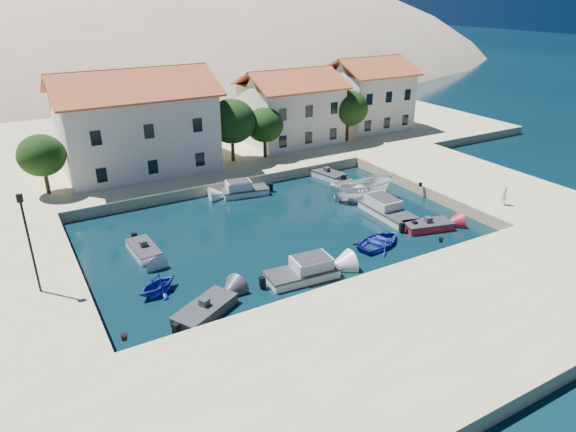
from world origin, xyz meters
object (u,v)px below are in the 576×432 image
object	(u,v)px
building_mid	(291,106)
pedestrian	(504,195)
boat_east	(360,199)
cabin_cruiser_south	(302,272)
lamppost	(28,235)
rowboat_south	(379,245)
cabin_cruiser_east	(388,211)
building_right	(368,92)
building_left	(136,119)

from	to	relation	value
building_mid	pedestrian	size ratio (longest dim) A/B	6.31
building_mid	boat_east	distance (m)	17.79
cabin_cruiser_south	boat_east	bearing A→B (deg)	42.44
boat_east	pedestrian	world-z (taller)	pedestrian
boat_east	pedestrian	xyz separation A→B (m)	(8.01, -8.87, 1.83)
lamppost	rowboat_south	xyz separation A→B (m)	(22.74, -3.86, -4.75)
cabin_cruiser_south	boat_east	size ratio (longest dim) A/B	0.86
cabin_cruiser_east	rowboat_south	bearing A→B (deg)	135.25
building_right	rowboat_south	xyz separation A→B (m)	(-18.76, -25.86, -5.47)
cabin_cruiser_south	rowboat_south	xyz separation A→B (m)	(7.53, 1.24, -0.48)
building_left	boat_east	xyz separation A→B (m)	(15.59, -15.83, -5.94)
building_left	cabin_cruiser_south	size ratio (longest dim) A/B	2.94
building_right	boat_east	xyz separation A→B (m)	(-14.41, -17.83, -5.47)
building_left	cabin_cruiser_south	xyz separation A→B (m)	(3.71, -25.10, -5.46)
rowboat_south	cabin_cruiser_east	world-z (taller)	cabin_cruiser_east
cabin_cruiser_east	boat_east	world-z (taller)	cabin_cruiser_east
building_left	building_mid	xyz separation A→B (m)	(18.00, 1.00, -0.71)
building_right	rowboat_south	world-z (taller)	building_right
lamppost	cabin_cruiser_east	size ratio (longest dim) A/B	1.10
building_mid	lamppost	distance (m)	36.21
building_right	pedestrian	world-z (taller)	building_right
cabin_cruiser_east	pedestrian	distance (m)	9.66
building_mid	building_right	bearing A→B (deg)	4.76
building_mid	boat_east	xyz separation A→B (m)	(-2.41, -16.83, -5.22)
lamppost	building_left	bearing A→B (deg)	60.10
cabin_cruiser_south	pedestrian	bearing A→B (deg)	5.62
boat_east	cabin_cruiser_east	bearing A→B (deg)	-166.73
lamppost	cabin_cruiser_east	distance (m)	27.12
building_left	building_right	bearing A→B (deg)	3.81
cabin_cruiser_south	rowboat_south	bearing A→B (deg)	13.84
building_right	building_left	bearing A→B (deg)	-176.19
lamppost	pedestrian	bearing A→B (deg)	-7.64
cabin_cruiser_south	boat_east	xyz separation A→B (m)	(11.88, 9.27, -0.48)
cabin_cruiser_south	rowboat_south	size ratio (longest dim) A/B	1.21
rowboat_south	boat_east	xyz separation A→B (m)	(4.35, 8.03, 0.00)
cabin_cruiser_east	cabin_cruiser_south	bearing A→B (deg)	115.29
lamppost	building_right	bearing A→B (deg)	27.93
building_left	building_mid	bearing A→B (deg)	3.18
cabin_cruiser_east	pedestrian	world-z (taller)	pedestrian
cabin_cruiser_east	pedestrian	bearing A→B (deg)	-118.20
pedestrian	cabin_cruiser_south	bearing A→B (deg)	5.85
building_left	cabin_cruiser_east	xyz separation A→B (m)	(15.28, -19.98, -5.46)
building_left	building_mid	world-z (taller)	building_left
lamppost	boat_east	xyz separation A→B (m)	(27.09, 4.17, -4.75)
cabin_cruiser_east	building_mid	bearing A→B (deg)	-5.96
cabin_cruiser_south	building_left	bearing A→B (deg)	102.88
building_left	rowboat_south	distance (m)	27.03
rowboat_south	boat_east	size ratio (longest dim) A/B	0.71
building_mid	boat_east	size ratio (longest dim) A/B	1.80
lamppost	boat_east	bearing A→B (deg)	8.75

